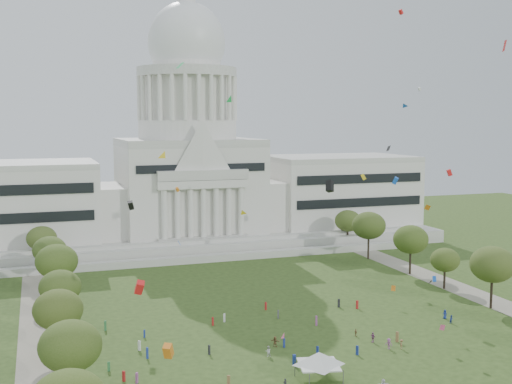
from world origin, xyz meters
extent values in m
plane|color=#2F4419|center=(0.00, 0.00, 0.00)|extent=(400.00, 400.00, 0.00)
cube|color=#B9B7AC|center=(0.00, 115.00, 2.00)|extent=(160.00, 60.00, 4.00)
cube|color=#B9B7AC|center=(0.00, 82.00, 1.00)|extent=(130.00, 3.00, 2.00)
cube|color=#B9B7AC|center=(0.00, 90.00, 2.50)|extent=(140.00, 3.00, 5.00)
cube|color=silver|center=(-55.00, 114.00, 15.00)|extent=(50.00, 34.00, 22.00)
cube|color=silver|center=(55.00, 114.00, 15.00)|extent=(50.00, 34.00, 22.00)
cube|color=silver|center=(-27.00, 112.00, 12.00)|extent=(12.00, 26.00, 16.00)
cube|color=silver|center=(27.00, 112.00, 12.00)|extent=(12.00, 26.00, 16.00)
cube|color=silver|center=(0.00, 114.00, 18.00)|extent=(44.00, 38.00, 28.00)
cube|color=silver|center=(0.00, 94.00, 21.20)|extent=(28.00, 3.00, 2.40)
cube|color=black|center=(-55.00, 96.80, 17.00)|extent=(46.00, 0.40, 11.00)
cube|color=black|center=(55.00, 96.80, 17.00)|extent=(46.00, 0.40, 11.00)
cylinder|color=silver|center=(0.00, 114.00, 37.40)|extent=(32.00, 32.00, 6.00)
cylinder|color=silver|center=(0.00, 114.00, 47.40)|extent=(28.00, 28.00, 14.00)
cylinder|color=#B9B7AC|center=(0.00, 114.00, 55.90)|extent=(32.40, 32.40, 3.00)
cylinder|color=silver|center=(0.00, 114.00, 61.40)|extent=(22.00, 22.00, 8.00)
ellipsoid|color=white|center=(0.00, 114.00, 65.40)|extent=(25.00, 25.00, 26.20)
cylinder|color=silver|center=(0.00, 114.00, 78.90)|extent=(6.00, 6.00, 5.00)
cube|color=gray|center=(-48.00, 30.00, 0.02)|extent=(8.00, 160.00, 0.04)
cube|color=gray|center=(48.00, 30.00, 0.02)|extent=(8.00, 160.00, 0.04)
ellipsoid|color=#344C17|center=(-44.07, -2.96, 8.97)|extent=(8.86, 8.86, 7.25)
cylinder|color=black|center=(-45.04, 17.30, 2.73)|extent=(0.56, 0.56, 5.47)
ellipsoid|color=#384717|center=(-45.04, 17.30, 8.53)|extent=(8.42, 8.42, 6.89)
cylinder|color=black|center=(44.17, 17.44, 3.10)|extent=(0.56, 0.56, 6.20)
ellipsoid|color=#3E4F1C|center=(44.17, 17.44, 9.68)|extent=(9.55, 9.55, 7.82)
cylinder|color=black|center=(-44.09, 33.92, 2.64)|extent=(0.56, 0.56, 5.27)
ellipsoid|color=#314718|center=(-44.09, 33.92, 8.23)|extent=(8.12, 8.12, 6.65)
cylinder|color=black|center=(44.40, 34.48, 2.28)|extent=(0.56, 0.56, 4.56)
ellipsoid|color=#3C5119|center=(44.40, 34.48, 7.11)|extent=(7.01, 7.01, 5.74)
cylinder|color=black|center=(-44.08, 52.42, 3.02)|extent=(0.56, 0.56, 6.03)
ellipsoid|color=#324B16|center=(-44.08, 52.42, 9.41)|extent=(9.29, 9.29, 7.60)
cylinder|color=black|center=(44.76, 50.04, 2.98)|extent=(0.56, 0.56, 5.97)
ellipsoid|color=#334D15|center=(44.76, 50.04, 9.31)|extent=(9.19, 9.19, 7.52)
cylinder|color=black|center=(-45.22, 71.01, 2.70)|extent=(0.56, 0.56, 5.41)
ellipsoid|color=#354D1C|center=(-45.22, 71.01, 8.44)|extent=(8.33, 8.33, 6.81)
cylinder|color=black|center=(43.49, 70.19, 3.19)|extent=(0.56, 0.56, 6.37)
ellipsoid|color=#324617|center=(43.49, 70.19, 9.94)|extent=(9.82, 9.82, 8.03)
cylinder|color=black|center=(-46.87, 89.14, 2.66)|extent=(0.56, 0.56, 5.32)
ellipsoid|color=#3C4E1E|center=(-46.87, 89.14, 8.29)|extent=(8.19, 8.19, 6.70)
cylinder|color=black|center=(45.96, 88.13, 2.73)|extent=(0.56, 0.56, 5.47)
ellipsoid|color=#394E1B|center=(45.96, 88.13, 8.53)|extent=(8.42, 8.42, 6.89)
cylinder|color=#4C4C4C|center=(-10.07, -8.69, 1.26)|extent=(0.12, 0.12, 2.53)
cylinder|color=#4C4C4C|center=(-4.41, -8.69, 1.26)|extent=(0.12, 0.12, 2.53)
cylinder|color=#4C4C4C|center=(-10.07, -3.03, 1.26)|extent=(0.12, 0.12, 2.53)
cylinder|color=#4C4C4C|center=(-4.41, -3.03, 1.26)|extent=(0.12, 0.12, 2.53)
cube|color=silver|center=(-7.24, -5.86, 2.63)|extent=(7.31, 7.31, 0.20)
pyramid|color=silver|center=(-7.24, -5.86, 3.74)|extent=(10.24, 10.24, 2.02)
imported|color=navy|center=(30.36, 14.47, 0.94)|extent=(1.04, 1.09, 1.88)
imported|color=navy|center=(29.75, 11.40, 0.85)|extent=(0.96, 0.77, 1.71)
imported|color=#994C8C|center=(10.36, 2.81, 0.98)|extent=(1.33, 1.37, 1.96)
imported|color=#994C8C|center=(9.44, 6.91, 0.94)|extent=(0.92, 1.24, 1.88)
imported|color=olive|center=(-8.27, 10.50, 0.97)|extent=(1.81, 1.71, 1.93)
imported|color=#26262B|center=(-13.42, -7.27, 0.88)|extent=(0.72, 0.59, 1.76)
imported|color=silver|center=(-11.10, 6.45, 0.94)|extent=(1.00, 0.72, 1.87)
imported|color=olive|center=(12.52, 2.10, 0.88)|extent=(1.02, 1.28, 1.76)
imported|color=olive|center=(8.09, 10.87, 0.68)|extent=(0.55, 0.86, 1.37)
cube|color=#994C8C|center=(-34.15, 2.49, 0.83)|extent=(0.49, 0.51, 1.66)
cube|color=navy|center=(3.72, 2.10, 0.82)|extent=(0.45, 0.51, 1.63)
cube|color=#B21E1E|center=(16.71, 26.58, 0.90)|extent=(0.52, 0.37, 1.80)
cube|color=navy|center=(-30.90, 12.29, 0.97)|extent=(0.34, 0.53, 1.94)
cube|color=navy|center=(-29.64, 23.09, 0.73)|extent=(0.38, 0.45, 1.45)
cube|color=#B21E1E|center=(-35.97, 3.77, 0.84)|extent=(0.50, 0.51, 1.67)
cube|color=#B21E1E|center=(-15.68, 25.83, 0.83)|extent=(0.32, 0.47, 1.66)
cube|color=#B21E1E|center=(-38.78, 20.54, 0.80)|extent=(0.49, 0.48, 1.59)
cube|color=navy|center=(-2.71, 4.47, 0.75)|extent=(0.39, 0.46, 1.50)
cube|color=#26262B|center=(13.47, 28.87, 0.91)|extent=(0.57, 0.52, 1.82)
cube|color=#994C8C|center=(3.66, 19.01, 0.98)|extent=(0.44, 0.58, 1.95)
cube|color=olive|center=(13.73, 5.54, 0.95)|extent=(0.58, 0.58, 1.91)
cube|color=silver|center=(-12.89, 27.21, 0.86)|extent=(0.50, 0.53, 1.72)
cube|color=olive|center=(-21.04, -3.09, 0.82)|extent=(0.51, 0.47, 1.64)
cube|color=navy|center=(-8.43, 1.21, 0.93)|extent=(0.51, 0.34, 1.87)
cube|color=#26262B|center=(-20.44, 10.62, 0.84)|extent=(0.34, 0.48, 1.69)
cube|color=#4C4C51|center=(-1.84, 25.75, 0.88)|extent=(0.46, 0.54, 1.76)
cube|color=#B21E1E|center=(-2.20, 32.24, 0.84)|extent=(0.34, 0.48, 1.69)
cube|color=navy|center=(-6.89, 9.68, 0.86)|extent=(0.34, 0.49, 1.72)
cube|color=#33723F|center=(-37.71, 8.74, 0.78)|extent=(0.46, 0.34, 1.56)
cube|color=silver|center=(-31.62, 16.45, 0.90)|extent=(0.52, 0.56, 1.79)
cube|color=#33723F|center=(-36.12, 29.57, 0.96)|extent=(0.49, 0.59, 1.93)
camera|label=1|loc=(-47.76, -93.37, 40.32)|focal=45.00mm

